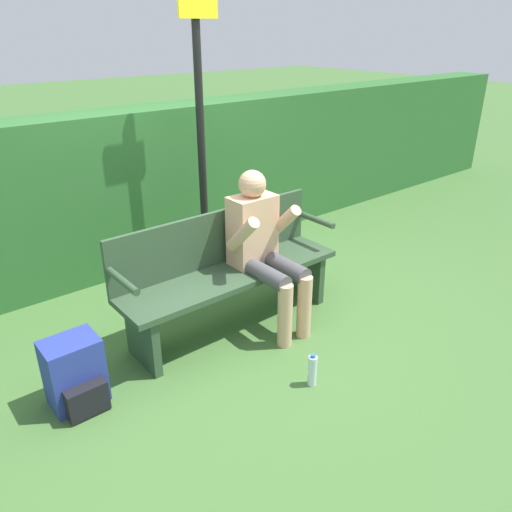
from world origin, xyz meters
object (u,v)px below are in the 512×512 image
object	(u,v)px
person_seated	(263,244)
backpack	(75,374)
park_bench	(227,269)
signpost	(200,118)
water_bottle	(312,370)

from	to	relation	value
person_seated	backpack	bearing A→B (deg)	-179.57
person_seated	backpack	size ratio (longest dim) A/B	2.71
park_bench	signpost	size ratio (longest dim) A/B	0.71
water_bottle	signpost	bearing A→B (deg)	76.73
signpost	water_bottle	bearing A→B (deg)	-103.27
park_bench	person_seated	world-z (taller)	person_seated
signpost	backpack	bearing A→B (deg)	-147.60
backpack	park_bench	bearing A→B (deg)	7.03
backpack	water_bottle	size ratio (longest dim) A/B	1.87
backpack	signpost	world-z (taller)	signpost
water_bottle	person_seated	bearing A→B (deg)	72.35
park_bench	backpack	world-z (taller)	park_bench
park_bench	water_bottle	distance (m)	1.04
person_seated	backpack	world-z (taller)	person_seated
person_seated	signpost	world-z (taller)	signpost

